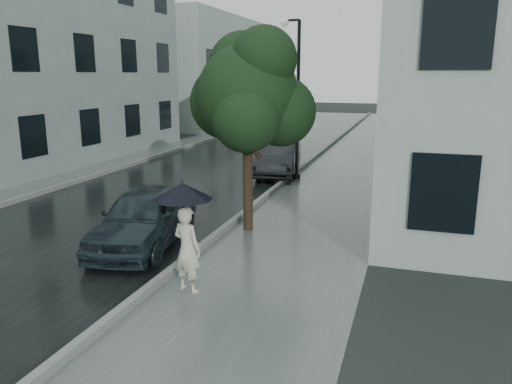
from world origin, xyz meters
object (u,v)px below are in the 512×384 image
(street_tree, at_px, (249,94))
(car_far, at_px, (279,157))
(pedestrian, at_px, (187,249))
(lamp_post, at_px, (294,89))
(car_near, at_px, (144,217))

(street_tree, relative_size, car_far, 1.22)
(pedestrian, height_order, lamp_post, lamp_post)
(pedestrian, height_order, car_near, pedestrian)
(pedestrian, bearing_deg, lamp_post, -69.16)
(pedestrian, height_order, street_tree, street_tree)
(street_tree, distance_m, car_near, 3.74)
(pedestrian, bearing_deg, street_tree, -70.20)
(lamp_post, xyz_separation_m, car_far, (-0.73, 0.68, -2.58))
(street_tree, distance_m, car_far, 7.53)
(lamp_post, distance_m, car_near, 8.69)
(lamp_post, bearing_deg, car_near, -90.41)
(lamp_post, xyz_separation_m, car_near, (-1.44, -8.18, -2.57))
(car_near, distance_m, car_far, 8.88)
(street_tree, bearing_deg, car_near, -134.17)
(lamp_post, bearing_deg, street_tree, -76.80)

